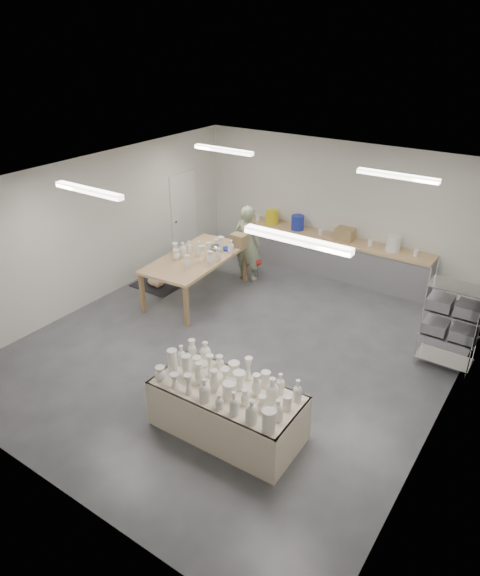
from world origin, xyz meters
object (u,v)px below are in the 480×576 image
Objects in this scene: work_table at (201,256)px; red_stool at (254,263)px; potter at (248,243)px; drying_table at (227,408)px.

red_stool is at bearing 71.16° from work_table.
potter is at bearing 68.05° from work_table.
drying_table reaches higher than red_stool.
drying_table is at bearing 117.37° from potter.
work_table is at bearing 131.59° from drying_table.
work_table is 1.24m from potter.
red_stool is (0.00, 0.27, -0.57)m from potter.
drying_table is 0.85× the size of work_table.
work_table reaches higher than drying_table.
work_table is 5.52× the size of red_stool.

